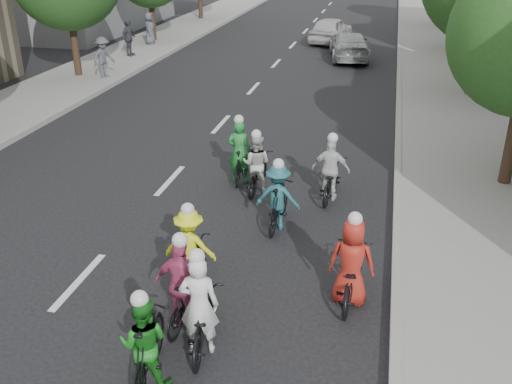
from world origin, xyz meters
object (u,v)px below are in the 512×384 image
(cyclist_8, at_px, (331,176))
(spectator_2, at_px, (149,28))
(follow_car_lead, at_px, (349,46))
(cyclist_6, at_px, (257,169))
(spectator_0, at_px, (103,57))
(cyclist_3, at_px, (184,292))
(cyclist_7, at_px, (278,201))
(follow_car_trail, at_px, (331,30))
(cyclist_4, at_px, (351,270))
(cyclist_2, at_px, (191,252))
(cyclist_5, at_px, (240,159))
(cyclist_1, at_px, (146,347))
(cyclist_0, at_px, (201,316))
(spectator_1, at_px, (129,38))

(cyclist_8, bearing_deg, spectator_2, -51.03)
(cyclist_8, xyz_separation_m, follow_car_lead, (-0.88, 16.97, 0.07))
(cyclist_6, distance_m, spectator_0, 13.55)
(cyclist_3, xyz_separation_m, cyclist_7, (0.88, 3.86, -0.02))
(cyclist_8, relative_size, spectator_0, 1.05)
(follow_car_trail, xyz_separation_m, spectator_0, (-8.83, -11.54, 0.30))
(cyclist_6, bearing_deg, spectator_0, -45.14)
(cyclist_4, xyz_separation_m, follow_car_trail, (-3.16, 25.79, 0.10))
(cyclist_3, xyz_separation_m, follow_car_trail, (-0.46, 27.16, 0.06))
(cyclist_2, relative_size, cyclist_8, 0.91)
(cyclist_4, bearing_deg, cyclist_5, -52.98)
(cyclist_1, distance_m, spectator_0, 19.36)
(cyclist_0, height_order, follow_car_trail, cyclist_0)
(spectator_1, bearing_deg, cyclist_7, -136.54)
(cyclist_0, bearing_deg, cyclist_6, -93.48)
(cyclist_6, bearing_deg, follow_car_lead, -91.70)
(cyclist_0, height_order, cyclist_3, cyclist_0)
(cyclist_6, xyz_separation_m, spectator_0, (-9.24, 9.89, 0.44))
(spectator_1, bearing_deg, cyclist_3, -143.87)
(cyclist_1, xyz_separation_m, spectator_1, (-10.08, 21.63, 0.42))
(follow_car_lead, distance_m, spectator_0, 12.45)
(cyclist_0, height_order, cyclist_5, cyclist_0)
(cyclist_0, height_order, spectator_2, spectator_2)
(cyclist_4, distance_m, spectator_1, 22.83)
(spectator_1, bearing_deg, spectator_2, 12.88)
(cyclist_7, xyz_separation_m, follow_car_lead, (0.11, 18.78, 0.01))
(cyclist_0, relative_size, cyclist_2, 1.12)
(cyclist_6, distance_m, follow_car_lead, 16.94)
(cyclist_0, height_order, cyclist_8, cyclist_0)
(cyclist_0, relative_size, follow_car_trail, 0.44)
(cyclist_4, height_order, cyclist_6, cyclist_4)
(cyclist_5, height_order, spectator_1, spectator_1)
(cyclist_1, height_order, cyclist_5, cyclist_5)
(cyclist_5, bearing_deg, cyclist_6, 135.45)
(follow_car_lead, height_order, spectator_0, spectator_0)
(cyclist_6, distance_m, cyclist_7, 2.09)
(cyclist_7, relative_size, spectator_0, 1.02)
(cyclist_1, xyz_separation_m, spectator_0, (-9.19, 17.03, 0.39))
(cyclist_0, relative_size, cyclist_8, 1.02)
(cyclist_0, distance_m, spectator_2, 26.28)
(cyclist_3, distance_m, spectator_0, 18.18)
(cyclist_1, xyz_separation_m, cyclist_4, (2.80, 2.78, -0.01))
(cyclist_3, height_order, spectator_0, spectator_0)
(cyclist_1, xyz_separation_m, cyclist_3, (0.09, 1.41, 0.03))
(cyclist_8, bearing_deg, cyclist_3, 76.20)
(cyclist_3, distance_m, cyclist_7, 3.96)
(follow_car_trail, bearing_deg, cyclist_0, 102.34)
(spectator_1, bearing_deg, follow_car_lead, -68.38)
(cyclist_4, relative_size, spectator_1, 1.02)
(cyclist_2, distance_m, cyclist_6, 4.39)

